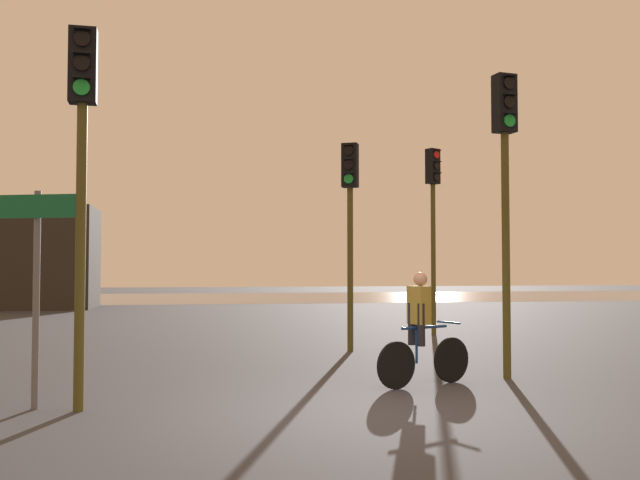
{
  "coord_description": "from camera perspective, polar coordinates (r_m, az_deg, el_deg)",
  "views": [
    {
      "loc": [
        -1.85,
        -7.91,
        1.66
      ],
      "look_at": [
        0.5,
        5.0,
        2.2
      ],
      "focal_mm": 40.0,
      "sensor_mm": 36.0,
      "label": 1
    }
  ],
  "objects": [
    {
      "name": "ground_plane",
      "position": [
        8.29,
        2.87,
        -13.89
      ],
      "size": [
        120.0,
        120.0,
        0.0
      ],
      "primitive_type": "plane",
      "color": "#333338"
    },
    {
      "name": "water_strip",
      "position": [
        42.3,
        -7.82,
        -4.59
      ],
      "size": [
        80.0,
        16.0,
        0.01
      ],
      "primitive_type": "cube",
      "color": "slate",
      "rests_on": "ground"
    },
    {
      "name": "traffic_light_near_right",
      "position": [
        11.36,
        14.6,
        5.67
      ],
      "size": [
        0.35,
        0.37,
        4.66
      ],
      "rotation": [
        0.0,
        0.0,
        3.3
      ],
      "color": "#4C4719",
      "rests_on": "ground"
    },
    {
      "name": "traffic_light_near_left",
      "position": [
        8.97,
        -18.52,
        7.3
      ],
      "size": [
        0.33,
        0.35,
        4.53
      ],
      "rotation": [
        0.0,
        0.0,
        3.18
      ],
      "color": "#4C4719",
      "rests_on": "ground"
    },
    {
      "name": "traffic_light_far_right",
      "position": [
        18.44,
        9.04,
        2.71
      ],
      "size": [
        0.4,
        0.42,
        4.75
      ],
      "rotation": [
        0.0,
        0.0,
        3.63
      ],
      "color": "#4C4719",
      "rests_on": "ground"
    },
    {
      "name": "traffic_light_center",
      "position": [
        14.54,
        2.42,
        2.74
      ],
      "size": [
        0.39,
        0.41,
        4.23
      ],
      "rotation": [
        0.0,
        0.0,
        2.7
      ],
      "color": "#4C4719",
      "rests_on": "ground"
    },
    {
      "name": "direction_sign_post",
      "position": [
        9.15,
        -21.79,
        -1.95
      ],
      "size": [
        1.05,
        0.38,
        2.6
      ],
      "rotation": [
        0.0,
        0.0,
        2.81
      ],
      "color": "slate",
      "rests_on": "ground"
    },
    {
      "name": "cyclist",
      "position": [
        10.31,
        8.08,
        -7.01
      ],
      "size": [
        1.58,
        0.77,
        1.62
      ],
      "rotation": [
        0.0,
        0.0,
        -1.16
      ],
      "color": "black",
      "rests_on": "ground"
    }
  ]
}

